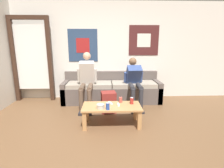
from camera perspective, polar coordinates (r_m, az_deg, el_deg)
The scene contains 14 objects.
ground_plane at distance 2.76m, azimuth -2.85°, elevation -19.54°, with size 18.00×18.00×0.00m, color brown.
wall_back at distance 4.79m, azimuth -2.74°, elevation 10.61°, with size 10.00×0.07×2.55m.
door_frame at distance 4.94m, azimuth -24.75°, elevation 8.60°, with size 1.00×0.10×2.15m.
couch at distance 4.58m, azimuth -0.12°, elevation -2.15°, with size 2.50×0.73×0.75m.
coffee_table at distance 3.25m, azimuth -0.10°, elevation -8.22°, with size 1.07×0.52×0.37m.
person_seated_adult at distance 4.13m, azimuth -8.28°, elevation 1.90°, with size 0.47×0.90×1.28m.
person_seated_teen at distance 4.23m, azimuth 7.28°, elevation 1.38°, with size 0.47×1.02×1.14m.
backpack at distance 3.86m, azimuth -1.12°, elevation -6.08°, with size 0.34×0.34×0.45m.
ceramic_bowl at distance 3.10m, azimuth -3.77°, elevation -7.18°, with size 0.14×0.14×0.08m.
pillar_candle at distance 3.39m, azimuth 2.83°, elevation -5.18°, with size 0.07×0.07×0.12m.
drink_can_blue at distance 3.03m, azimuth -1.41°, elevation -7.27°, with size 0.07×0.07×0.12m.
drink_can_red at distance 3.32m, azimuth 6.46°, elevation -5.46°, with size 0.07×0.07×0.12m.
game_controller_near_left at distance 3.25m, azimuth 2.11°, elevation -6.73°, with size 0.03×0.14×0.03m.
game_controller_near_right at distance 3.34m, azimuth -0.57°, elevation -6.20°, with size 0.09×0.15×0.03m.
Camera 1 is at (0.04, -2.32, 1.49)m, focal length 28.00 mm.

